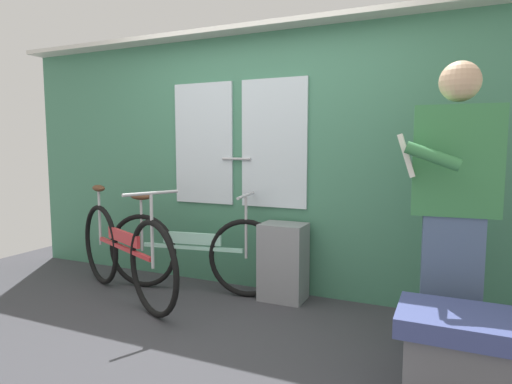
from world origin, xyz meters
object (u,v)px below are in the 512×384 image
(bicycle_near_door, at_px, (124,252))
(passenger_reading_newspaper, at_px, (453,203))
(bicycle_leaning_behind, at_px, (191,251))
(bench_seat_corner, at_px, (470,355))
(trash_bin_by_wall, at_px, (283,262))

(bicycle_near_door, bearing_deg, passenger_reading_newspaper, 26.30)
(bicycle_leaning_behind, bearing_deg, bench_seat_corner, -29.56)
(passenger_reading_newspaper, height_order, trash_bin_by_wall, passenger_reading_newspaper)
(trash_bin_by_wall, distance_m, bench_seat_corner, 1.68)
(trash_bin_by_wall, xyz_separation_m, bench_seat_corner, (1.36, -0.98, -0.08))
(passenger_reading_newspaper, xyz_separation_m, trash_bin_by_wall, (-1.25, 0.47, -0.62))
(bicycle_leaning_behind, bearing_deg, trash_bin_by_wall, 1.96)
(bench_seat_corner, bearing_deg, bicycle_near_door, 169.85)
(trash_bin_by_wall, bearing_deg, bicycle_leaning_behind, -169.41)
(bicycle_near_door, relative_size, bicycle_leaning_behind, 0.99)
(bicycle_leaning_behind, relative_size, passenger_reading_newspaper, 0.93)
(bench_seat_corner, bearing_deg, bicycle_leaning_behind, 159.08)
(bicycle_near_door, xyz_separation_m, bench_seat_corner, (2.60, -0.47, -0.15))
(passenger_reading_newspaper, bearing_deg, bicycle_leaning_behind, -13.24)
(bicycle_near_door, height_order, passenger_reading_newspaper, passenger_reading_newspaper)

